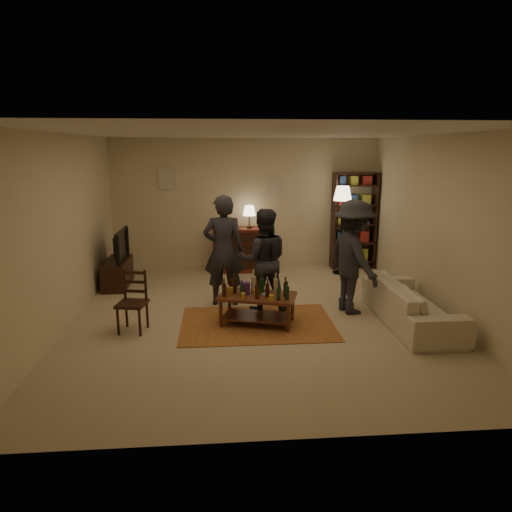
{
  "coord_description": "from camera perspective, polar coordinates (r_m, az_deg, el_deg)",
  "views": [
    {
      "loc": [
        -0.56,
        -6.48,
        2.49
      ],
      "look_at": [
        -0.02,
        0.1,
        0.93
      ],
      "focal_mm": 32.0,
      "sensor_mm": 36.0,
      "label": 1
    }
  ],
  "objects": [
    {
      "name": "bookshelf",
      "position": [
        9.79,
        12.11,
        4.45
      ],
      "size": [
        0.9,
        0.34,
        2.02
      ],
      "color": "black",
      "rests_on": "ground"
    },
    {
      "name": "sofa",
      "position": [
        7.03,
        18.83,
        -5.56
      ],
      "size": [
        0.81,
        2.08,
        0.61
      ],
      "primitive_type": "imported",
      "rotation": [
        0.0,
        0.0,
        1.57
      ],
      "color": "beige",
      "rests_on": "ground"
    },
    {
      "name": "dresser",
      "position": [
        9.42,
        -2.3,
        0.95
      ],
      "size": [
        1.0,
        0.5,
        1.36
      ],
      "color": "maroon",
      "rests_on": "ground"
    },
    {
      "name": "person_by_sofa",
      "position": [
        7.1,
        12.06,
        -0.14
      ],
      "size": [
        0.94,
        1.27,
        1.75
      ],
      "primitive_type": "imported",
      "rotation": [
        0.0,
        0.0,
        1.85
      ],
      "color": "#26272D",
      "rests_on": "ground"
    },
    {
      "name": "room_shell",
      "position": [
        9.49,
        -5.23,
        9.16
      ],
      "size": [
        6.0,
        6.0,
        6.0
      ],
      "color": "beige",
      "rests_on": "ground"
    },
    {
      "name": "rug",
      "position": [
        6.71,
        0.17,
        -8.44
      ],
      "size": [
        2.2,
        1.5,
        0.01
      ],
      "primitive_type": "cube",
      "color": "brown",
      "rests_on": "ground"
    },
    {
      "name": "person_left",
      "position": [
        7.32,
        -4.07,
        0.7
      ],
      "size": [
        0.67,
        0.46,
        1.79
      ],
      "primitive_type": "imported",
      "rotation": [
        0.0,
        0.0,
        3.1
      ],
      "color": "#292A32",
      "rests_on": "ground"
    },
    {
      "name": "tv_stand",
      "position": [
        8.75,
        -16.94,
        -1.2
      ],
      "size": [
        0.4,
        1.0,
        1.06
      ],
      "color": "black",
      "rests_on": "ground"
    },
    {
      "name": "floor_lamp",
      "position": [
        9.22,
        10.76,
        6.94
      ],
      "size": [
        0.36,
        0.36,
        1.77
      ],
      "color": "black",
      "rests_on": "ground"
    },
    {
      "name": "dining_chair",
      "position": [
        6.57,
        -15.1,
        -5.25
      ],
      "size": [
        0.44,
        0.44,
        0.87
      ],
      "rotation": [
        0.0,
        0.0,
        -0.19
      ],
      "color": "black",
      "rests_on": "ground"
    },
    {
      "name": "floor",
      "position": [
        6.97,
        0.26,
        -7.64
      ],
      "size": [
        6.0,
        6.0,
        0.0
      ],
      "primitive_type": "plane",
      "color": "#C6B793",
      "rests_on": "ground"
    },
    {
      "name": "person_right",
      "position": [
        7.04,
        0.94,
        -0.56
      ],
      "size": [
        0.8,
        0.64,
        1.61
      ],
      "primitive_type": "imported",
      "rotation": [
        0.0,
        0.0,
        3.11
      ],
      "color": "#27272F",
      "rests_on": "ground"
    },
    {
      "name": "coffee_table",
      "position": [
        6.57,
        0.15,
        -5.24
      ],
      "size": [
        1.2,
        0.87,
        0.78
      ],
      "rotation": [
        0.0,
        0.0,
        -0.29
      ],
      "color": "brown",
      "rests_on": "ground"
    }
  ]
}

